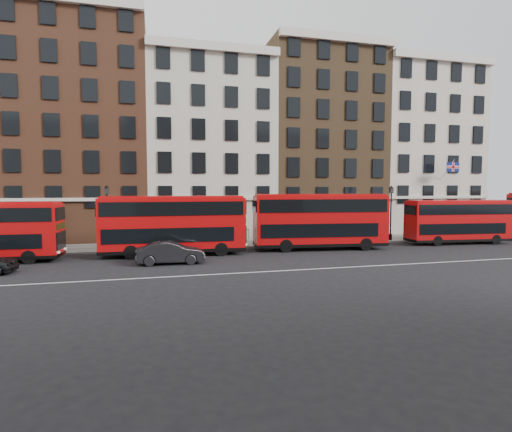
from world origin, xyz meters
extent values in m
plane|color=black|center=(0.00, 0.00, 0.00)|extent=(120.00, 120.00, 0.00)
cube|color=gray|center=(0.00, 10.50, 0.07)|extent=(80.00, 5.00, 0.15)
cube|color=gray|center=(0.00, 8.00, 0.08)|extent=(80.00, 0.30, 0.16)
cube|color=white|center=(0.00, -2.00, 0.01)|extent=(70.00, 0.12, 0.01)
cube|color=brown|center=(-12.80, 18.00, 11.00)|extent=(12.80, 10.00, 22.00)
cube|color=#B4B09E|center=(0.00, 18.00, 9.50)|extent=(12.80, 10.00, 19.00)
cube|color=beige|center=(0.00, 12.75, 18.60)|extent=(12.80, 0.50, 0.80)
cube|color=brown|center=(12.80, 18.00, 10.50)|extent=(12.80, 10.00, 21.00)
cube|color=beige|center=(12.80, 12.75, 20.60)|extent=(12.80, 0.50, 0.80)
cube|color=#AFA697|center=(25.60, 18.00, 10.00)|extent=(12.80, 10.00, 20.00)
cube|color=beige|center=(25.60, 12.75, 19.60)|extent=(12.80, 0.50, 0.80)
cube|color=black|center=(-12.35, 5.38, 1.49)|extent=(0.20, 2.11, 1.25)
cube|color=black|center=(-12.35, 5.38, 2.51)|extent=(0.19, 1.82, 0.40)
cylinder|color=black|center=(-14.22, 4.42, 0.48)|extent=(0.97, 0.33, 0.96)
cylinder|color=black|center=(-14.09, 6.56, 0.48)|extent=(0.97, 0.33, 0.96)
cube|color=#B3090B|center=(-4.38, 5.69, 2.42)|extent=(10.99, 2.93, 4.10)
cube|color=black|center=(-4.38, 5.69, 0.49)|extent=(10.99, 2.97, 0.25)
cube|color=black|center=(-4.69, 5.70, 1.71)|extent=(9.74, 2.97, 1.09)
cube|color=black|center=(-4.38, 5.69, 3.69)|extent=(10.57, 3.00, 1.04)
cube|color=#B3090B|center=(-4.38, 5.69, 4.52)|extent=(10.67, 2.71, 0.19)
cube|color=black|center=(1.12, 5.52, 1.61)|extent=(0.15, 2.29, 1.35)
cube|color=black|center=(1.12, 5.52, 2.72)|extent=(0.14, 1.98, 0.44)
cylinder|color=black|center=(-0.88, 4.42, 0.52)|extent=(1.05, 0.32, 1.04)
cylinder|color=black|center=(-0.81, 6.74, 0.52)|extent=(1.05, 0.32, 1.04)
cylinder|color=black|center=(-7.53, 4.62, 0.52)|extent=(1.05, 0.32, 1.04)
cylinder|color=black|center=(-7.46, 6.95, 0.52)|extent=(1.05, 0.32, 1.04)
cube|color=#B3090B|center=(7.82, 5.69, 2.47)|extent=(11.40, 3.89, 4.20)
cube|color=black|center=(7.82, 5.69, 0.50)|extent=(11.40, 3.93, 0.26)
cube|color=black|center=(7.50, 5.72, 1.75)|extent=(10.14, 3.83, 1.12)
cube|color=black|center=(7.82, 5.69, 3.78)|extent=(10.98, 3.93, 1.06)
cube|color=#B3090B|center=(7.82, 5.69, 4.63)|extent=(11.05, 3.64, 0.19)
cube|color=black|center=(13.41, 5.06, 1.65)|extent=(0.35, 2.33, 1.38)
cube|color=black|center=(13.41, 5.06, 2.79)|extent=(0.31, 2.02, 0.45)
cylinder|color=black|center=(11.28, 4.10, 0.53)|extent=(1.09, 0.41, 1.06)
cylinder|color=black|center=(11.54, 6.47, 0.53)|extent=(1.09, 0.41, 1.06)
cylinder|color=black|center=(4.51, 4.86, 0.53)|extent=(1.09, 0.41, 1.06)
cylinder|color=black|center=(4.78, 7.23, 0.53)|extent=(1.09, 0.41, 1.06)
cube|color=#B3090B|center=(21.76, 5.69, 2.15)|extent=(9.88, 3.17, 3.65)
cube|color=black|center=(21.76, 5.69, 0.43)|extent=(9.88, 3.20, 0.22)
cube|color=black|center=(21.49, 5.71, 1.53)|extent=(8.78, 3.14, 0.97)
cube|color=black|center=(21.76, 5.69, 3.28)|extent=(9.52, 3.21, 0.92)
cube|color=#B3090B|center=(21.76, 5.69, 4.02)|extent=(9.59, 2.96, 0.17)
cube|color=black|center=(26.64, 5.25, 1.43)|extent=(0.25, 2.03, 1.20)
cube|color=black|center=(26.64, 5.25, 2.42)|extent=(0.23, 1.76, 0.39)
cylinder|color=black|center=(24.80, 4.38, 0.46)|extent=(0.94, 0.34, 0.92)
cylinder|color=black|center=(24.99, 6.44, 0.46)|extent=(0.94, 0.34, 0.92)
cylinder|color=black|center=(18.91, 4.90, 0.46)|extent=(0.94, 0.34, 0.92)
cylinder|color=black|center=(19.09, 6.97, 0.46)|extent=(0.94, 0.34, 0.92)
imported|color=black|center=(-4.76, 2.14, 0.77)|extent=(4.70, 1.74, 1.54)
cylinder|color=black|center=(-9.61, 9.17, 2.45)|extent=(0.14, 0.14, 4.60)
cylinder|color=black|center=(-9.61, 9.17, 0.45)|extent=(0.32, 0.32, 0.60)
cube|color=#262626|center=(-9.61, 9.17, 5.00)|extent=(0.32, 0.32, 0.55)
cone|color=black|center=(-9.61, 9.17, 5.35)|extent=(0.44, 0.44, 0.25)
cylinder|color=black|center=(16.54, 8.65, 2.45)|extent=(0.14, 0.14, 4.60)
cylinder|color=black|center=(16.54, 8.65, 0.45)|extent=(0.32, 0.32, 0.60)
cube|color=#262626|center=(16.54, 8.65, 5.00)|extent=(0.32, 0.32, 0.55)
cone|color=black|center=(16.54, 8.65, 5.35)|extent=(0.44, 0.44, 0.25)
cylinder|color=black|center=(21.61, 8.21, 1.45)|extent=(0.12, 0.12, 2.60)
cube|color=black|center=(21.61, 8.06, 3.05)|extent=(0.25, 0.30, 0.75)
sphere|color=red|center=(21.61, 7.89, 3.27)|extent=(0.14, 0.14, 0.14)
sphere|color=#0C9919|center=(21.61, 7.89, 2.83)|extent=(0.14, 0.14, 0.14)
camera|label=1|loc=(-5.76, -25.72, 5.22)|focal=28.00mm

